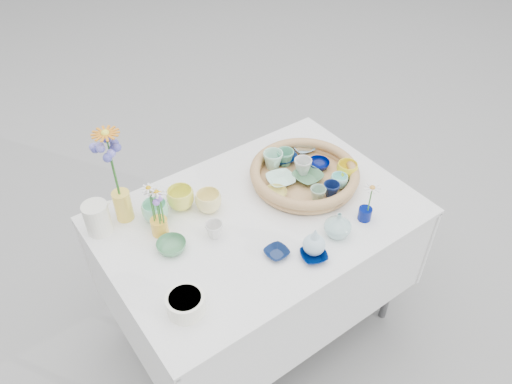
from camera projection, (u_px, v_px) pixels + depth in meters
ground at (258, 322)px, 2.54m from camera, size 80.00×80.00×0.00m
display_table at (258, 322)px, 2.54m from camera, size 1.26×0.86×0.77m
wicker_tray at (304, 175)px, 2.16m from camera, size 0.47×0.47×0.08m
tray_ceramic_0 at (283, 158)px, 2.26m from camera, size 0.14×0.14×0.03m
tray_ceramic_1 at (319, 164)px, 2.22m from camera, size 0.11×0.11×0.03m
tray_ceramic_2 at (347, 170)px, 2.15m from camera, size 0.10×0.10×0.07m
tray_ceramic_3 at (308, 177)px, 2.16m from camera, size 0.13×0.13×0.03m
tray_ceramic_4 at (318, 194)px, 2.05m from camera, size 0.07×0.07×0.06m
tray_ceramic_5 at (280, 180)px, 2.14m from camera, size 0.14×0.14×0.03m
tray_ceramic_6 at (273, 160)px, 2.20m from camera, size 0.11×0.11×0.08m
tray_ceramic_7 at (303, 166)px, 2.17m from camera, size 0.10×0.10×0.07m
tray_ceramic_8 at (304, 148)px, 2.32m from camera, size 0.11×0.11×0.02m
tray_ceramic_9 at (331, 190)px, 2.07m from camera, size 0.09×0.09×0.06m
tray_ceramic_10 at (276, 194)px, 2.07m from camera, size 0.12×0.12×0.03m
tray_ceramic_11 at (339, 181)px, 2.11m from camera, size 0.07×0.07×0.06m
tray_ceramic_12 at (285, 158)px, 2.22m from camera, size 0.10×0.10×0.07m
loose_ceramic_0 at (181, 198)px, 2.03m from camera, size 0.13×0.13×0.09m
loose_ceramic_1 at (209, 202)px, 2.02m from camera, size 0.13×0.13×0.08m
loose_ceramic_2 at (171, 246)px, 1.87m from camera, size 0.12×0.12×0.04m
loose_ceramic_3 at (214, 230)px, 1.92m from camera, size 0.07×0.07×0.06m
loose_ceramic_4 at (277, 253)px, 1.86m from camera, size 0.09×0.09×0.02m
loose_ceramic_5 at (155, 211)px, 1.98m from camera, size 0.13×0.13×0.08m
loose_ceramic_6 at (314, 256)px, 1.84m from camera, size 0.13×0.13×0.02m
fluted_bowl at (186, 304)px, 1.66m from camera, size 0.17×0.17×0.07m
bud_vase_paleblue at (314, 241)px, 1.83m from camera, size 0.10×0.10×0.13m
bud_vase_seafoam at (338, 224)px, 1.91m from camera, size 0.12×0.12×0.11m
bud_vase_cobalt at (365, 214)px, 1.99m from camera, size 0.06×0.06×0.05m
single_daisy at (370, 199)px, 1.93m from camera, size 0.10×0.10×0.14m
tall_vase_yellow at (123, 205)px, 1.97m from camera, size 0.07×0.07×0.13m
gerbera at (113, 165)px, 1.83m from camera, size 0.14×0.14×0.30m
hydrangea at (114, 173)px, 1.86m from camera, size 0.11×0.11×0.28m
white_pitcher at (97, 218)px, 1.92m from camera, size 0.14×0.10×0.13m
daisy_cup at (160, 226)px, 1.93m from camera, size 0.08×0.08×0.07m
daisy_posy at (155, 205)px, 1.84m from camera, size 0.11×0.11×0.17m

